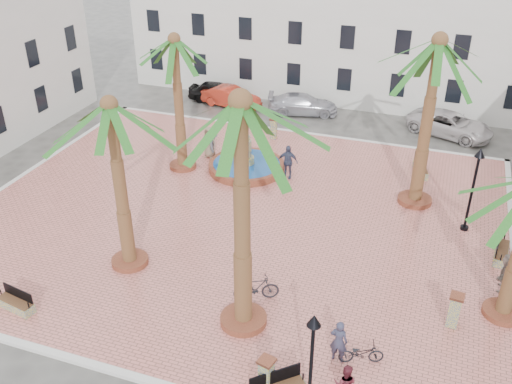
% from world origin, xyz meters
% --- Properties ---
extents(ground, '(120.00, 120.00, 0.00)m').
position_xyz_m(ground, '(0.00, 0.00, 0.00)').
color(ground, '#56544F').
rests_on(ground, ground).
extents(plaza, '(26.00, 22.00, 0.15)m').
position_xyz_m(plaza, '(0.00, 0.00, 0.07)').
color(plaza, '#D6766A').
rests_on(plaza, ground).
extents(kerb_n, '(26.30, 0.30, 0.16)m').
position_xyz_m(kerb_n, '(0.00, 11.00, 0.08)').
color(kerb_n, silver).
rests_on(kerb_n, ground).
extents(kerb_s, '(26.30, 0.30, 0.16)m').
position_xyz_m(kerb_s, '(0.00, -11.00, 0.08)').
color(kerb_s, silver).
rests_on(kerb_s, ground).
extents(kerb_w, '(0.30, 22.30, 0.16)m').
position_xyz_m(kerb_w, '(-13.00, 0.00, 0.08)').
color(kerb_w, silver).
rests_on(kerb_w, ground).
extents(building_north, '(30.40, 7.40, 9.50)m').
position_xyz_m(building_north, '(-0.00, 19.99, 4.77)').
color(building_north, silver).
rests_on(building_north, ground).
extents(fountain, '(4.35, 4.35, 2.25)m').
position_xyz_m(fountain, '(-1.24, 4.72, 0.46)').
color(fountain, brown).
rests_on(fountain, plaza).
extents(palm_nw, '(5.03, 5.03, 7.79)m').
position_xyz_m(palm_nw, '(-4.84, 3.80, 6.75)').
color(palm_nw, brown).
rests_on(palm_nw, plaza).
extents(palm_sw, '(5.19, 5.19, 7.73)m').
position_xyz_m(palm_sw, '(-2.97, -5.40, 6.67)').
color(palm_sw, brown).
rests_on(palm_sw, plaza).
extents(palm_s, '(5.80, 5.80, 9.30)m').
position_xyz_m(palm_s, '(3.05, -7.27, 8.07)').
color(palm_s, brown).
rests_on(palm_s, plaza).
extents(palm_ne, '(5.65, 5.65, 8.81)m').
position_xyz_m(palm_ne, '(8.28, 4.17, 7.62)').
color(palm_ne, brown).
rests_on(palm_ne, plaza).
extents(bench_s, '(1.72, 0.79, 0.88)m').
position_xyz_m(bench_s, '(-5.62, -9.51, 0.40)').
color(bench_s, gray).
rests_on(bench_s, plaza).
extents(bench_e, '(0.74, 1.85, 0.95)m').
position_xyz_m(bench_e, '(12.38, 0.44, 0.42)').
color(bench_e, gray).
rests_on(bench_e, plaza).
extents(bench_ne, '(1.02, 1.93, 0.97)m').
position_xyz_m(bench_ne, '(8.22, 7.57, 0.42)').
color(bench_ne, gray).
rests_on(bench_ne, plaza).
extents(lamppost_s, '(0.43, 0.43, 3.97)m').
position_xyz_m(lamppost_s, '(6.43, -10.40, 2.84)').
color(lamppost_s, black).
rests_on(lamppost_s, plaza).
extents(lamppost_e, '(0.47, 0.47, 4.29)m').
position_xyz_m(lamppost_e, '(10.80, 2.31, 3.06)').
color(lamppost_e, black).
rests_on(lamppost_e, plaza).
extents(bollard_se, '(0.61, 0.61, 1.41)m').
position_xyz_m(bollard_se, '(4.92, -10.12, 0.88)').
color(bollard_se, gray).
rests_on(bollard_se, plaza).
extents(bollard_n, '(0.52, 0.52, 1.38)m').
position_xyz_m(bollard_n, '(-1.13, 9.46, 0.86)').
color(bollard_n, gray).
rests_on(bollard_n, plaza).
extents(bollard_e, '(0.56, 0.56, 1.44)m').
position_xyz_m(bollard_e, '(10.55, -4.81, 0.89)').
color(bollard_e, gray).
rests_on(bollard_e, plaza).
extents(litter_bin, '(0.33, 0.33, 0.63)m').
position_xyz_m(litter_bin, '(3.05, -6.89, 0.47)').
color(litter_bin, black).
rests_on(litter_bin, plaza).
extents(cyclist_a, '(0.65, 0.45, 1.73)m').
position_xyz_m(cyclist_a, '(6.84, -7.97, 1.01)').
color(cyclist_a, '#313249').
rests_on(cyclist_a, plaza).
extents(bicycle_a, '(1.69, 1.06, 0.84)m').
position_xyz_m(bicycle_a, '(7.63, -7.81, 0.57)').
color(bicycle_a, black).
rests_on(bicycle_a, plaza).
extents(cyclist_b, '(0.78, 0.62, 1.55)m').
position_xyz_m(cyclist_b, '(7.42, -9.68, 0.93)').
color(cyclist_b, maroon).
rests_on(cyclist_b, plaza).
extents(bicycle_b, '(1.89, 1.29, 1.11)m').
position_xyz_m(bicycle_b, '(3.07, -5.85, 0.71)').
color(bicycle_b, black).
rests_on(bicycle_b, plaza).
extents(pedestrian_fountain_a, '(0.96, 0.64, 1.92)m').
position_xyz_m(pedestrian_fountain_a, '(-3.93, 5.57, 1.11)').
color(pedestrian_fountain_a, '#816D55').
rests_on(pedestrian_fountain_a, plaza).
extents(pedestrian_fountain_b, '(1.18, 0.58, 1.95)m').
position_xyz_m(pedestrian_fountain_b, '(1.24, 4.60, 1.12)').
color(pedestrian_fountain_b, '#38415C').
rests_on(pedestrian_fountain_b, plaza).
extents(pedestrian_north, '(0.95, 1.21, 1.65)m').
position_xyz_m(pedestrian_north, '(-3.68, 5.58, 0.97)').
color(pedestrian_north, '#4D4D51').
rests_on(pedestrian_north, plaza).
extents(pedestrian_east, '(0.83, 1.67, 1.73)m').
position_xyz_m(pedestrian_east, '(12.40, -1.91, 1.01)').
color(pedestrian_east, '#6C5D56').
rests_on(pedestrian_east, plaza).
extents(car_black, '(4.44, 2.02, 1.48)m').
position_xyz_m(car_black, '(-7.31, 14.92, 0.74)').
color(car_black, black).
rests_on(car_black, ground).
extents(car_red, '(4.66, 2.43, 1.46)m').
position_xyz_m(car_red, '(-5.91, 14.18, 0.73)').
color(car_red, red).
rests_on(car_red, ground).
extents(car_silver, '(5.26, 3.12, 1.43)m').
position_xyz_m(car_silver, '(-0.59, 14.58, 0.71)').
color(car_silver, '#B5B5BE').
rests_on(car_silver, ground).
extents(car_white, '(5.99, 4.25, 1.52)m').
position_xyz_m(car_white, '(9.49, 14.08, 0.76)').
color(car_white, beige).
rests_on(car_white, ground).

